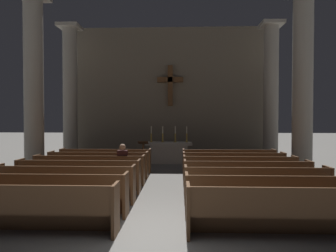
{
  "coord_description": "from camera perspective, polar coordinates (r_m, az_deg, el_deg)",
  "views": [
    {
      "loc": [
        0.5,
        -5.3,
        2.12
      ],
      "look_at": [
        0.0,
        7.63,
        1.81
      ],
      "focal_mm": 31.56,
      "sensor_mm": 36.0,
      "label": 1
    }
  ],
  "objects": [
    {
      "name": "ground_plane",
      "position": [
        5.73,
        -3.16,
        -20.34
      ],
      "size": [
        80.0,
        80.0,
        0.0
      ],
      "primitive_type": "plane",
      "color": "slate"
    },
    {
      "name": "column_right_second",
      "position": [
        11.73,
        24.55,
        7.0
      ],
      "size": [
        1.05,
        1.05,
        6.76
      ],
      "color": "#9E998E",
      "rests_on": "ground"
    },
    {
      "name": "candlestick_inner_left",
      "position": [
        14.12,
        -1.04,
        -2.12
      ],
      "size": [
        0.16,
        0.16,
        0.76
      ],
      "color": "#B79338",
      "rests_on": "altar"
    },
    {
      "name": "column_left_second",
      "position": [
        12.14,
        -24.51,
        6.8
      ],
      "size": [
        1.05,
        1.05,
        6.76
      ],
      "color": "#9E998E",
      "rests_on": "ground"
    },
    {
      "name": "pew_right_row_3",
      "position": [
        7.75,
        16.67,
        -10.91
      ],
      "size": [
        3.55,
        0.5,
        0.95
      ],
      "color": "brown",
      "rests_on": "ground"
    },
    {
      "name": "column_right_third",
      "position": [
        15.17,
        19.26,
        5.73
      ],
      "size": [
        1.05,
        1.05,
        6.76
      ],
      "color": "#9E998E",
      "rests_on": "ground"
    },
    {
      "name": "pew_left_row_6",
      "position": [
        10.96,
        -13.27,
        -7.27
      ],
      "size": [
        3.55,
        0.5,
        0.95
      ],
      "color": "brown",
      "rests_on": "ground"
    },
    {
      "name": "pew_right_row_4",
      "position": [
        8.74,
        14.95,
        -9.5
      ],
      "size": [
        3.55,
        0.5,
        0.95
      ],
      "color": "brown",
      "rests_on": "ground"
    },
    {
      "name": "pew_left_row_3",
      "position": [
        8.05,
        -19.3,
        -10.46
      ],
      "size": [
        3.55,
        0.5,
        0.95
      ],
      "color": "brown",
      "rests_on": "ground"
    },
    {
      "name": "pew_right_row_6",
      "position": [
        10.74,
        12.49,
        -7.45
      ],
      "size": [
        3.55,
        0.5,
        0.95
      ],
      "color": "brown",
      "rests_on": "ground"
    },
    {
      "name": "apse_with_cross",
      "position": [
        16.37,
        0.46,
        6.45
      ],
      "size": [
        10.96,
        0.51,
        7.13
      ],
      "color": "#706656",
      "rests_on": "ground"
    },
    {
      "name": "pew_right_row_5",
      "position": [
        9.74,
        13.59,
        -8.37
      ],
      "size": [
        3.55,
        0.5,
        0.95
      ],
      "color": "brown",
      "rests_on": "ground"
    },
    {
      "name": "candlestick_outer_left",
      "position": [
        14.16,
        -3.26,
        -2.12
      ],
      "size": [
        0.16,
        0.16,
        0.76
      ],
      "color": "#B79338",
      "rests_on": "altar"
    },
    {
      "name": "pew_left_row_2",
      "position": [
        7.12,
        -22.43,
        -12.04
      ],
      "size": [
        3.55,
        0.5,
        0.95
      ],
      "color": "brown",
      "rests_on": "ground"
    },
    {
      "name": "pew_right_row_2",
      "position": [
        6.78,
        18.92,
        -12.71
      ],
      "size": [
        3.55,
        0.5,
        0.95
      ],
      "color": "brown",
      "rests_on": "ground"
    },
    {
      "name": "pew_left_row_7",
      "position": [
        11.96,
        -11.93,
        -6.55
      ],
      "size": [
        3.55,
        0.5,
        0.95
      ],
      "color": "brown",
      "rests_on": "ground"
    },
    {
      "name": "pew_left_row_5",
      "position": [
        9.98,
        -14.88,
        -8.14
      ],
      "size": [
        3.55,
        0.5,
        0.95
      ],
      "color": "brown",
      "rests_on": "ground"
    },
    {
      "name": "column_left_third",
      "position": [
        15.49,
        -18.37,
        5.65
      ],
      "size": [
        1.05,
        1.05,
        6.76
      ],
      "color": "#9E998E",
      "rests_on": "ground"
    },
    {
      "name": "candlestick_inner_right",
      "position": [
        14.1,
        1.4,
        -2.13
      ],
      "size": [
        0.16,
        0.16,
        0.76
      ],
      "color": "#B79338",
      "rests_on": "altar"
    },
    {
      "name": "candlestick_outer_right",
      "position": [
        14.1,
        3.64,
        -2.13
      ],
      "size": [
        0.16,
        0.16,
        0.76
      ],
      "color": "#B79338",
      "rests_on": "altar"
    },
    {
      "name": "altar",
      "position": [
        14.17,
        0.18,
        -5.06
      ],
      "size": [
        2.2,
        0.9,
        1.01
      ],
      "color": "#BCB7AD",
      "rests_on": "ground"
    },
    {
      "name": "pew_left_row_1",
      "position": [
        6.23,
        -26.54,
        -14.05
      ],
      "size": [
        3.55,
        0.5,
        0.95
      ],
      "color": "brown",
      "rests_on": "ground"
    },
    {
      "name": "pew_right_row_7",
      "position": [
        11.75,
        11.58,
        -6.69
      ],
      "size": [
        3.55,
        0.5,
        0.95
      ],
      "color": "brown",
      "rests_on": "ground"
    },
    {
      "name": "pew_left_row_4",
      "position": [
        9.01,
        -16.84,
        -9.18
      ],
      "size": [
        3.55,
        0.5,
        0.95
      ],
      "color": "brown",
      "rests_on": "ground"
    },
    {
      "name": "lone_worshipper",
      "position": [
        9.72,
        -8.68,
        -7.08
      ],
      "size": [
        0.32,
        0.43,
        1.32
      ],
      "color": "#26262B",
      "rests_on": "ground"
    },
    {
      "name": "lectern",
      "position": [
        13.07,
        -4.8,
        -5.54
      ],
      "size": [
        0.44,
        0.36,
        1.15
      ],
      "color": "brown",
      "rests_on": "ground"
    },
    {
      "name": "pew_right_row_1",
      "position": [
        5.82,
        21.95,
        -15.08
      ],
      "size": [
        3.55,
        0.5,
        0.95
      ],
      "color": "brown",
      "rests_on": "ground"
    }
  ]
}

